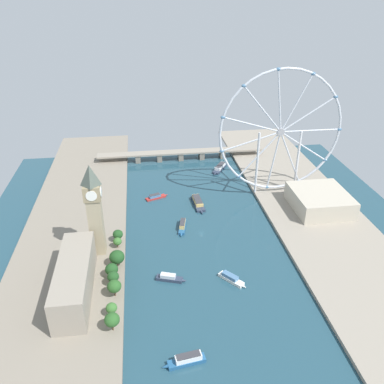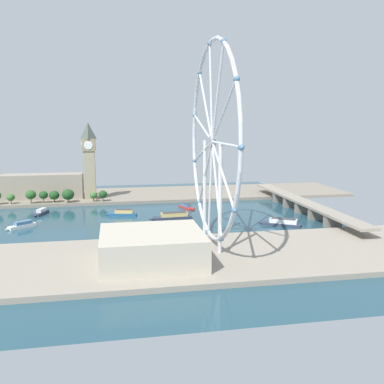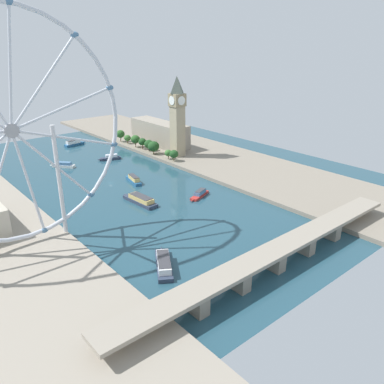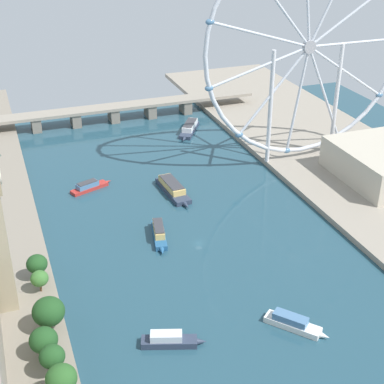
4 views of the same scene
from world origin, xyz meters
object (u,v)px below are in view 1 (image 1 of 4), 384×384
object	(u,v)px
clock_tower	(94,209)
tour_boat_1	(231,279)
tour_boat_5	(170,278)
river_bridge	(181,153)
tour_boat_4	(156,197)
tour_boat_6	(220,168)
tour_boat_3	(198,202)
parliament_block	(75,279)
tour_boat_2	(182,226)
ferris_wheel	(281,132)
tour_boat_0	(187,360)
riverside_hall	(320,200)

from	to	relation	value
clock_tower	tour_boat_1	bearing A→B (deg)	-25.12
tour_boat_5	clock_tower	bearing A→B (deg)	162.28
river_bridge	tour_boat_4	size ratio (longest dim) A/B	8.50
tour_boat_1	tour_boat_4	bearing A→B (deg)	159.88
clock_tower	tour_boat_6	xyz separation A→B (m)	(129.54, 151.37, -40.42)
tour_boat_3	tour_boat_4	xyz separation A→B (m)	(-41.19, 18.75, -0.57)
parliament_block	tour_boat_2	bearing A→B (deg)	42.91
ferris_wheel	tour_boat_3	size ratio (longest dim) A/B	3.42
clock_tower	tour_boat_0	world-z (taller)	clock_tower
riverside_hall	tour_boat_6	size ratio (longest dim) A/B	1.74
tour_boat_4	tour_boat_5	world-z (taller)	tour_boat_5
tour_boat_4	tour_boat_6	xyz separation A→B (m)	(79.33, 61.63, 0.59)
tour_boat_2	river_bridge	bearing A→B (deg)	-174.10
clock_tower	river_bridge	size ratio (longest dim) A/B	0.37
parliament_block	riverside_hall	world-z (taller)	parliament_block
riverside_hall	tour_boat_5	distance (m)	173.47
clock_tower	tour_boat_1	size ratio (longest dim) A/B	3.58
tour_boat_5	tour_boat_2	bearing A→B (deg)	94.68
ferris_wheel	river_bridge	world-z (taller)	ferris_wheel
tour_boat_4	tour_boat_2	bearing A→B (deg)	-91.83
ferris_wheel	tour_boat_5	size ratio (longest dim) A/B	5.47
riverside_hall	clock_tower	bearing A→B (deg)	-168.07
riverside_hall	tour_boat_1	world-z (taller)	riverside_hall
tour_boat_6	clock_tower	bearing A→B (deg)	-8.49
clock_tower	tour_boat_1	distance (m)	116.98
ferris_wheel	tour_boat_6	bearing A→B (deg)	124.19
clock_tower	tour_boat_5	distance (m)	78.37
parliament_block	tour_boat_4	xyz separation A→B (m)	(62.80, 137.54, -13.52)
clock_tower	tour_boat_0	size ratio (longest dim) A/B	2.89
ferris_wheel	tour_boat_1	size ratio (longest dim) A/B	5.92
clock_tower	tour_boat_0	distance (m)	134.16
tour_boat_2	tour_boat_5	distance (m)	71.97
river_bridge	tour_boat_2	bearing A→B (deg)	-95.59
tour_boat_1	tour_boat_2	world-z (taller)	tour_boat_2
riverside_hall	tour_boat_1	bearing A→B (deg)	-139.81
clock_tower	tour_boat_4	size ratio (longest dim) A/B	3.19
clock_tower	riverside_hall	distance (m)	212.61
ferris_wheel	tour_boat_6	xyz separation A→B (m)	(-45.34, 66.75, -64.72)
tour_boat_3	tour_boat_6	xyz separation A→B (m)	(38.14, 80.38, 0.02)
parliament_block	riverside_hall	bearing A→B (deg)	22.69
tour_boat_1	tour_boat_3	bearing A→B (deg)	143.91
ferris_wheel	tour_boat_0	distance (m)	239.96
tour_boat_1	tour_boat_6	size ratio (longest dim) A/B	0.66
tour_boat_3	river_bridge	bearing A→B (deg)	178.37
tour_boat_0	tour_boat_2	world-z (taller)	tour_boat_0
tour_boat_1	tour_boat_2	distance (m)	81.61
riverside_hall	river_bridge	distance (m)	187.70
riverside_hall	tour_boat_4	size ratio (longest dim) A/B	2.33
riverside_hall	tour_boat_6	xyz separation A→B (m)	(-76.21, 107.89, -9.10)
river_bridge	tour_boat_1	xyz separation A→B (m)	(12.48, -235.10, -5.86)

